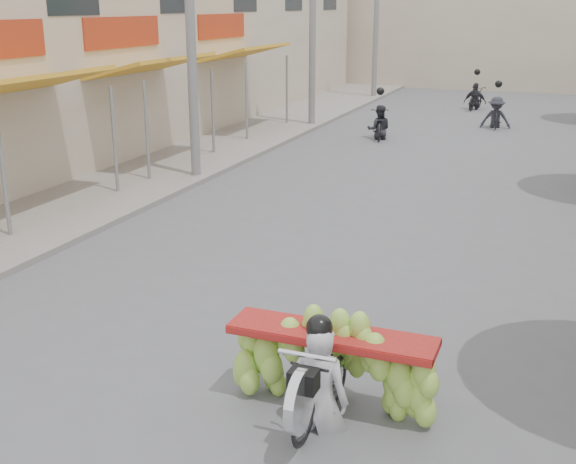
{
  "coord_description": "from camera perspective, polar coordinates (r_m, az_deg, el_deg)",
  "views": [
    {
      "loc": [
        3.35,
        -4.1,
        4.31
      ],
      "look_at": [
        -0.3,
        5.37,
        1.1
      ],
      "focal_mm": 45.0,
      "sensor_mm": 36.0,
      "label": 1
    }
  ],
  "objects": [
    {
      "name": "sidewalk_left",
      "position": [
        22.14,
        -7.26,
        6.34
      ],
      "size": [
        4.0,
        60.0,
        0.12
      ],
      "primitive_type": "cube",
      "color": "gray",
      "rests_on": "ground"
    },
    {
      "name": "shophouse_row_left",
      "position": [
        23.74,
        -19.73,
        13.4
      ],
      "size": [
        9.77,
        40.0,
        6.0
      ],
      "color": "#BEAE96",
      "rests_on": "ground"
    },
    {
      "name": "far_building",
      "position": [
        42.24,
        17.2,
        15.71
      ],
      "size": [
        20.0,
        6.0,
        7.0
      ],
      "primitive_type": "cube",
      "color": "#BEAE96",
      "rests_on": "ground"
    },
    {
      "name": "utility_pole_mid",
      "position": [
        18.33,
        -7.75,
        16.51
      ],
      "size": [
        0.6,
        0.24,
        8.0
      ],
      "color": "slate",
      "rests_on": "ground"
    },
    {
      "name": "utility_pole_far",
      "position": [
        26.58,
        1.96,
        16.93
      ],
      "size": [
        0.6,
        0.24,
        8.0
      ],
      "color": "slate",
      "rests_on": "ground"
    },
    {
      "name": "utility_pole_back",
      "position": [
        35.21,
        7.01,
        16.97
      ],
      "size": [
        0.6,
        0.24,
        8.0
      ],
      "color": "slate",
      "rests_on": "ground"
    },
    {
      "name": "banana_motorbike",
      "position": [
        7.8,
        2.97,
        -9.76
      ],
      "size": [
        2.28,
        1.75,
        2.19
      ],
      "color": "black",
      "rests_on": "ground"
    },
    {
      "name": "bg_motorbike_a",
      "position": [
        24.47,
        7.24,
        9.02
      ],
      "size": [
        0.99,
        1.74,
        1.95
      ],
      "color": "black",
      "rests_on": "ground"
    },
    {
      "name": "bg_motorbike_b",
      "position": [
        27.54,
        16.17,
        9.66
      ],
      "size": [
        1.12,
        1.69,
        1.95
      ],
      "color": "black",
      "rests_on": "ground"
    },
    {
      "name": "bg_motorbike_c",
      "position": [
        32.26,
        14.62,
        10.74
      ],
      "size": [
        1.04,
        1.69,
        1.95
      ],
      "color": "black",
      "rests_on": "ground"
    }
  ]
}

